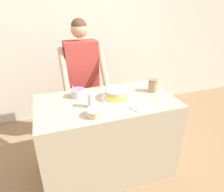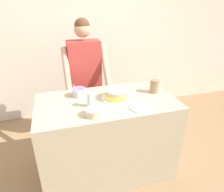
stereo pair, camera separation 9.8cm
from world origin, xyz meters
name	(u,v)px [view 1 (the left image)]	position (x,y,z in m)	size (l,w,h in m)	color
wall_back	(77,40)	(0.00, 1.96, 1.30)	(10.00, 0.05, 2.60)	beige
counter	(107,137)	(0.00, 0.39, 0.47)	(1.45, 0.78, 0.94)	tan
person_baker	(82,73)	(-0.11, 1.11, 1.02)	(0.56, 0.48, 1.70)	#2D2D38
cake	(116,94)	(0.11, 0.41, 0.98)	(0.33, 0.33, 0.11)	silver
frosting_bowl_purple	(78,93)	(-0.26, 0.58, 0.98)	(0.15, 0.15, 0.15)	silver
frosting_bowl_pink	(95,112)	(-0.19, 0.13, 0.97)	(0.16, 0.16, 0.07)	beige
drinking_glass	(91,100)	(-0.19, 0.31, 1.01)	(0.06, 0.06, 0.15)	silver
ceramic_plate	(141,107)	(0.27, 0.14, 0.94)	(0.21, 0.21, 0.01)	silver
stoneware_jar	(153,86)	(0.57, 0.45, 1.01)	(0.10, 0.10, 0.14)	#9E7F5B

